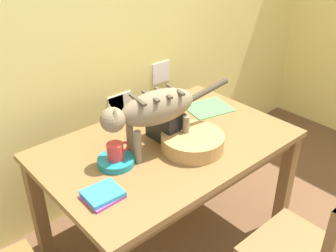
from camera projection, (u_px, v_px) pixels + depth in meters
name	position (u px, v px, depth m)	size (l,w,h in m)	color
wall_rear	(99.00, 21.00, 2.30)	(4.77, 0.11, 2.50)	#EFDD7B
dining_table	(168.00, 155.00, 2.12)	(1.36, 0.88, 0.73)	brown
cat	(153.00, 110.00, 1.87)	(0.73, 0.21, 0.34)	#847152
saucer_bowl	(116.00, 161.00, 1.88)	(0.18, 0.18, 0.03)	teal
coffee_mug	(116.00, 151.00, 1.86)	(0.12, 0.08, 0.08)	red
magazine	(208.00, 108.00, 2.43)	(0.27, 0.23, 0.01)	#549F57
book_stack	(103.00, 195.00, 1.66)	(0.17, 0.15, 0.03)	purple
wicker_basket	(192.00, 142.00, 1.99)	(0.33, 0.33, 0.08)	tan
toaster	(165.00, 125.00, 2.06)	(0.12, 0.20, 0.18)	black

